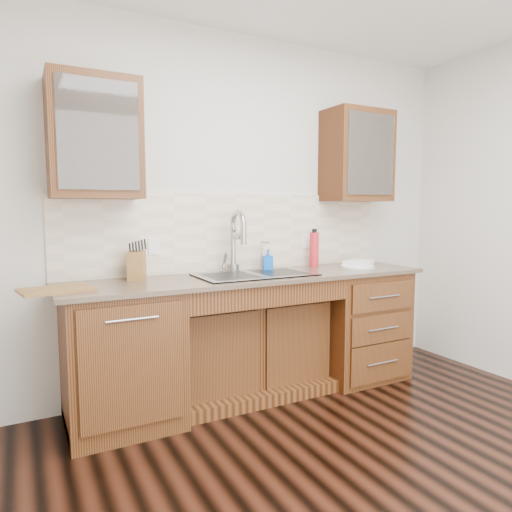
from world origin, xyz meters
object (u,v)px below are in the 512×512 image
soap_bottle (268,260)px  water_bottle (314,250)px  knife_block (137,265)px  cutting_board (56,290)px  plate (357,266)px

soap_bottle → water_bottle: 0.47m
knife_block → cutting_board: 0.57m
water_bottle → cutting_board: (-1.99, -0.25, -0.13)m
knife_block → plate: bearing=14.5°
plate → soap_bottle: bearing=167.7°
soap_bottle → plate: (0.75, -0.16, -0.08)m
soap_bottle → cutting_board: 1.54m
cutting_board → water_bottle: bearing=7.2°
water_bottle → knife_block: (-1.47, -0.03, -0.04)m
soap_bottle → cutting_board: bearing=-150.0°
soap_bottle → cutting_board: (-1.52, -0.21, -0.07)m
water_bottle → knife_block: size_ratio=1.46×
plate → water_bottle: bearing=144.0°
cutting_board → knife_block: bearing=23.1°
soap_bottle → plate: 0.77m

